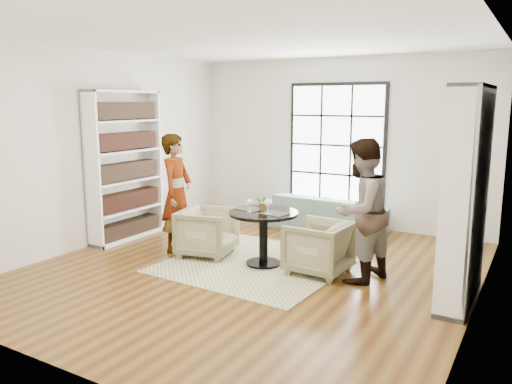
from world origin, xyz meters
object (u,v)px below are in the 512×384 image
Objects in this scene: armchair_right at (318,247)px; person_right at (361,211)px; armchair_left at (207,232)px; flower_centerpiece at (263,203)px; wine_glass_right at (268,203)px; person_left at (177,193)px; wine_glass_left at (250,203)px; sofa at (324,212)px; pedestal_table at (263,226)px.

person_right is at bearing 93.10° from armchair_right.
armchair_left is 3.51× the size of flower_centerpiece.
wine_glass_right is (-1.20, -0.20, 0.01)m from person_right.
person_left is 9.99× the size of wine_glass_left.
person_right is at bearing 2.32° from flower_centerpiece.
sofa is 1.21× the size of person_left.
person_right is 1.35m from flower_centerpiece.
pedestal_table is 4.33× the size of flower_centerpiece.
person_left reaches higher than flower_centerpiece.
sofa is 2.41m from wine_glass_right.
armchair_left is 0.77m from person_left.
armchair_right is 0.95m from flower_centerpiece.
pedestal_table is 1.52m from person_left.
flower_centerpiece is at bearing 43.61° from wine_glass_left.
person_left is 8.30× the size of wine_glass_right.
armchair_left is 0.43× the size of person_right.
person_right reaches higher than armchair_left.
flower_centerpiece is (-0.15, 0.15, -0.04)m from wine_glass_right.
person_left is at bearing 176.74° from wine_glass_right.
armchair_right is 3.60× the size of wine_glass_right.
sofa is 2.78× the size of armchair_right.
armchair_right is (0.81, -2.13, 0.04)m from sofa.
armchair_right is at bearing 113.75° from sofa.
wine_glass_right is (0.17, -2.33, 0.60)m from sofa.
sofa is at bearing -130.84° from person_right.
armchair_right is 0.88m from wine_glass_right.
wine_glass_left is (-0.12, -2.32, 0.57)m from sofa.
armchair_left is at bearing -102.81° from person_left.
flower_centerpiece is at bearing 122.81° from pedestal_table.
person_right is (2.81, 0.11, 0.01)m from person_left.
armchair_left is at bearing 71.13° from sofa.
person_right is at bearing -100.10° from armchair_left.
wine_glass_right reaches higher than wine_glass_left.
wine_glass_right is at bearing -107.79° from armchair_left.
sofa is 2.39m from wine_glass_left.
flower_centerpiece is (-0.02, 0.03, 0.32)m from pedestal_table.
wine_glass_left reaches higher than armchair_right.
flower_centerpiece is at bearing -71.14° from person_right.
wine_glass_right is at bearing -2.64° from wine_glass_left.
sofa is at bearing 90.47° from flower_centerpiece.
person_left reaches higher than wine_glass_right.
person_left is (-1.48, -0.03, 0.33)m from pedestal_table.
wine_glass_right reaches higher than pedestal_table.
person_right reaches higher than armchair_right.
person_left is at bearing -177.88° from flower_centerpiece.
pedestal_table is at bearing -57.19° from flower_centerpiece.
person_right reaches higher than sofa.
wine_glass_right is (0.13, -0.12, 0.36)m from pedestal_table.
wine_glass_left is at bearing -106.20° from person_left.
flower_centerpiece is at bearing -82.98° from armchair_right.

